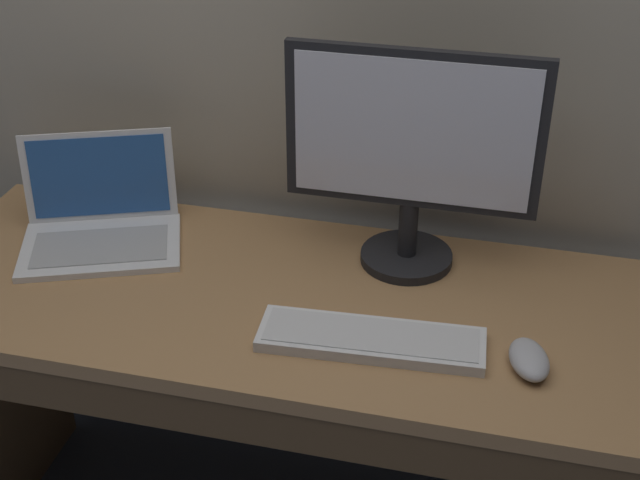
{
  "coord_description": "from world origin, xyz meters",
  "views": [
    {
      "loc": [
        0.44,
        -1.41,
        1.81
      ],
      "look_at": [
        0.1,
        0.0,
        0.93
      ],
      "focal_mm": 49.16,
      "sensor_mm": 36.0,
      "label": 1
    }
  ],
  "objects": [
    {
      "name": "external_monitor",
      "position": [
        0.24,
        0.17,
        1.04
      ],
      "size": [
        0.51,
        0.2,
        0.48
      ],
      "color": "black",
      "rests_on": "desk"
    },
    {
      "name": "computer_mouse",
      "position": [
        0.51,
        -0.12,
        0.81
      ],
      "size": [
        0.1,
        0.13,
        0.04
      ],
      "primitive_type": "ellipsoid",
      "rotation": [
        0.0,
        0.0,
        0.27
      ],
      "color": "#B7B7BC",
      "rests_on": "desk"
    },
    {
      "name": "laptop_white",
      "position": [
        -0.43,
        0.11,
        0.83
      ],
      "size": [
        0.41,
        0.37,
        0.22
      ],
      "color": "white",
      "rests_on": "desk"
    },
    {
      "name": "wired_keyboard",
      "position": [
        0.23,
        -0.12,
        0.8
      ],
      "size": [
        0.43,
        0.15,
        0.02
      ],
      "color": "white",
      "rests_on": "desk"
    },
    {
      "name": "desk",
      "position": [
        0.0,
        -0.01,
        0.55
      ],
      "size": [
        1.52,
        0.61,
        0.79
      ],
      "color": "#A87A4C",
      "rests_on": "ground"
    }
  ]
}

